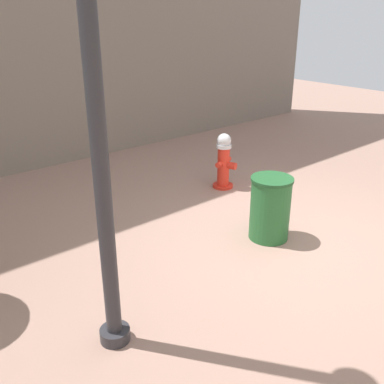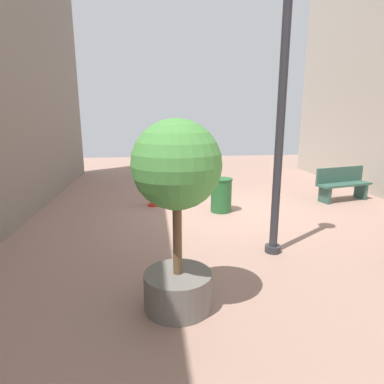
# 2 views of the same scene
# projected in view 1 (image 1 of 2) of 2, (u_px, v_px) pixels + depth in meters

# --- Properties ---
(ground_plane) EXTENTS (23.40, 23.40, 0.00)m
(ground_plane) POSITION_uv_depth(u_px,v_px,m) (284.00, 240.00, 5.83)
(ground_plane) COLOR #9E7A6B
(fire_hydrant) EXTENTS (0.41, 0.43, 0.95)m
(fire_hydrant) POSITION_uv_depth(u_px,v_px,m) (224.00, 161.00, 7.37)
(fire_hydrant) COLOR red
(fire_hydrant) RESTS_ON ground_plane
(street_lamp) EXTENTS (0.36, 0.36, 4.55)m
(street_lamp) POSITION_uv_depth(u_px,v_px,m) (88.00, 19.00, 3.00)
(street_lamp) COLOR #2D2D33
(street_lamp) RESTS_ON ground_plane
(trash_bin) EXTENTS (0.55, 0.55, 0.86)m
(trash_bin) POSITION_uv_depth(u_px,v_px,m) (270.00, 208.00, 5.74)
(trash_bin) COLOR #266633
(trash_bin) RESTS_ON ground_plane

